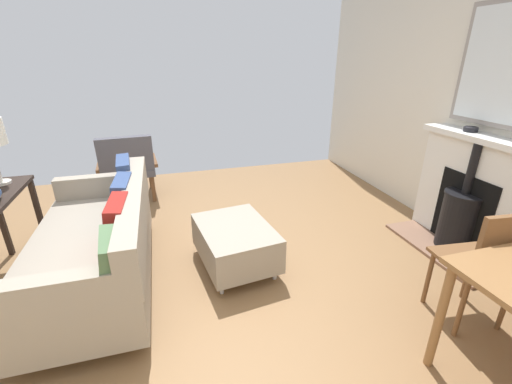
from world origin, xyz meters
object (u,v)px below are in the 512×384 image
ottoman (235,242)px  dining_chair_near_fireplace (486,260)px  fireplace (471,201)px  mantel_bowl_near (471,129)px  armchair_accent (128,165)px  sofa (100,243)px

ottoman → dining_chair_near_fireplace: dining_chair_near_fireplace is taller
fireplace → dining_chair_near_fireplace: size_ratio=1.40×
mantel_bowl_near → armchair_accent: (3.04, -1.83, -0.62)m
mantel_bowl_near → ottoman: size_ratio=0.15×
sofa → ottoman: sofa is taller
sofa → fireplace: bearing=173.2°
ottoman → armchair_accent: (0.92, -1.73, 0.23)m
sofa → ottoman: bearing=176.1°
dining_chair_near_fireplace → armchair_accent: bearing=-51.2°
armchair_accent → ottoman: bearing=118.0°
sofa → armchair_accent: bearing=-93.9°
mantel_bowl_near → ottoman: 2.28m
mantel_bowl_near → dining_chair_near_fireplace: mantel_bowl_near is taller
mantel_bowl_near → armchair_accent: bearing=-31.0°
mantel_bowl_near → sofa: 3.24m
mantel_bowl_near → ottoman: (2.12, -0.10, -0.85)m
ottoman → dining_chair_near_fireplace: bearing=141.0°
dining_chair_near_fireplace → sofa: bearing=-26.0°
fireplace → mantel_bowl_near: mantel_bowl_near is taller
fireplace → sofa: size_ratio=0.70×
armchair_accent → dining_chair_near_fireplace: size_ratio=0.97×
fireplace → sofa: (3.13, -0.37, -0.12)m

